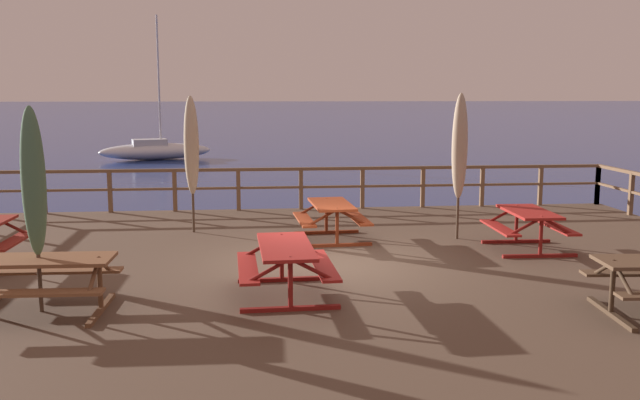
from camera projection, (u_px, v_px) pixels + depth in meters
The scene contains 11 objects.
ground_plane at pixel (325, 297), 12.30m from camera, with size 600.00×600.00×0.00m, color navy.
wooden_deck at pixel (325, 280), 12.25m from camera, with size 16.37×11.96×0.61m, color brown.
railing_waterside_far at pixel (301, 181), 17.82m from camera, with size 16.17×0.10×1.09m.
picnic_table_back_left at pixel (286, 259), 10.22m from camera, with size 1.46×1.94×0.78m.
picnic_table_front_right at pixel (38, 273), 9.39m from camera, with size 2.04×1.46×0.78m.
picnic_table_mid_left at pixel (331, 213), 14.10m from camera, with size 1.49×1.73×0.78m.
picnic_table_back_right at pixel (528, 222), 13.20m from camera, with size 1.44×1.65×0.78m.
patio_umbrella_tall_back_left at pixel (460, 147), 14.02m from camera, with size 0.32×0.32×2.99m.
patio_umbrella_short_mid at pixel (191, 146), 14.70m from camera, with size 0.32×0.32×2.93m.
patio_umbrella_tall_back_right at pixel (34, 183), 9.25m from camera, with size 0.32×0.32×2.82m.
sailboat_distant at pixel (155, 150), 37.71m from camera, with size 6.23×3.18×7.72m.
Camera 1 is at (-1.28, -11.82, 3.59)m, focal length 38.82 mm.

